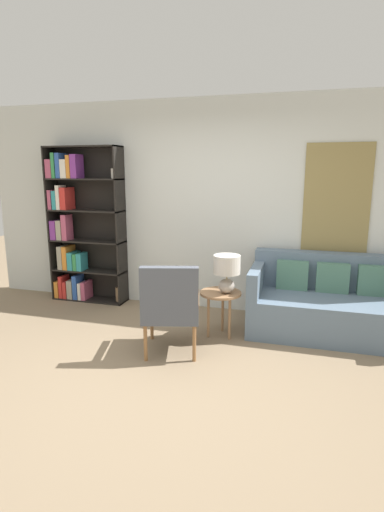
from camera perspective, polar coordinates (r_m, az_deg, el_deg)
name	(u,v)px	position (r m, az deg, el deg)	size (l,w,h in m)	color
ground_plane	(153,380)	(3.71, -5.53, -17.16)	(14.00, 14.00, 0.00)	#847056
wall_back	(211,207)	(5.19, 2.70, 7.04)	(6.40, 0.08, 2.70)	silver
bookshelf	(77,228)	(5.78, -16.14, 3.86)	(1.06, 0.30, 2.13)	black
armchair	(170,303)	(3.93, -3.09, -6.73)	(0.68, 0.71, 0.94)	olive
couch	(331,304)	(4.81, 19.29, -6.53)	(1.80, 0.91, 0.87)	slate
side_table	(220,298)	(4.41, 4.09, -5.94)	(0.46, 0.46, 0.51)	#99704C
table_lamp	(227,269)	(4.29, 4.99, -1.91)	(0.29, 0.29, 0.42)	#A59E93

